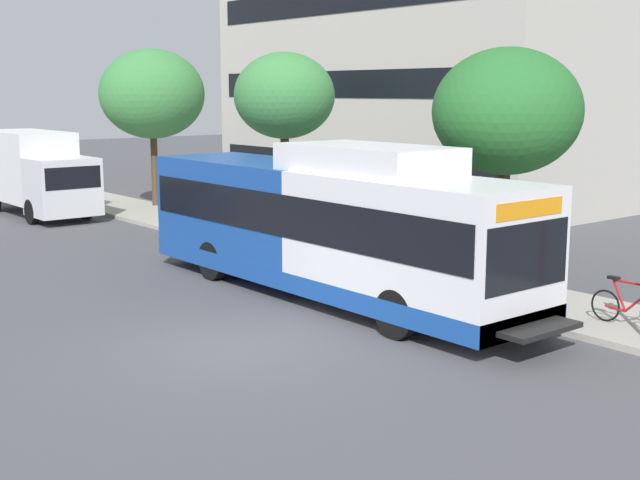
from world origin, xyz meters
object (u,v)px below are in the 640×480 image
(street_tree_mid_block, at_px, (284,96))
(street_tree_far_block, at_px, (152,94))
(street_tree_near_stop, at_px, (507,112))
(bicycle_parked, at_px, (630,306))
(box_truck_background, at_px, (35,171))
(transit_bus, at_px, (328,226))

(street_tree_mid_block, xyz_separation_m, street_tree_far_block, (0.40, 9.54, 0.04))
(street_tree_mid_block, height_order, street_tree_far_block, street_tree_far_block)
(street_tree_near_stop, height_order, street_tree_far_block, street_tree_far_block)
(bicycle_parked, relative_size, street_tree_mid_block, 0.30)
(box_truck_background, bearing_deg, transit_bus, -88.88)
(street_tree_far_block, xyz_separation_m, box_truck_background, (-4.52, 1.27, -2.95))
(street_tree_mid_block, bearing_deg, box_truck_background, 110.84)
(street_tree_far_block, height_order, box_truck_background, street_tree_far_block)
(street_tree_far_block, bearing_deg, transit_bus, -104.39)
(bicycle_parked, bearing_deg, transit_bus, 113.74)
(transit_bus, height_order, street_tree_far_block, street_tree_far_block)
(street_tree_near_stop, distance_m, street_tree_mid_block, 8.65)
(transit_bus, height_order, bicycle_parked, transit_bus)
(transit_bus, relative_size, bicycle_parked, 6.96)
(street_tree_near_stop, xyz_separation_m, street_tree_mid_block, (-0.24, 8.64, 0.33))
(transit_bus, bearing_deg, box_truck_background, 91.12)
(street_tree_near_stop, distance_m, box_truck_background, 20.09)
(bicycle_parked, distance_m, street_tree_mid_block, 13.60)
(bicycle_parked, bearing_deg, street_tree_mid_block, 85.41)
(transit_bus, relative_size, street_tree_near_stop, 2.14)
(street_tree_near_stop, distance_m, street_tree_far_block, 18.18)
(bicycle_parked, xyz_separation_m, street_tree_far_block, (1.44, 22.47, 4.13))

